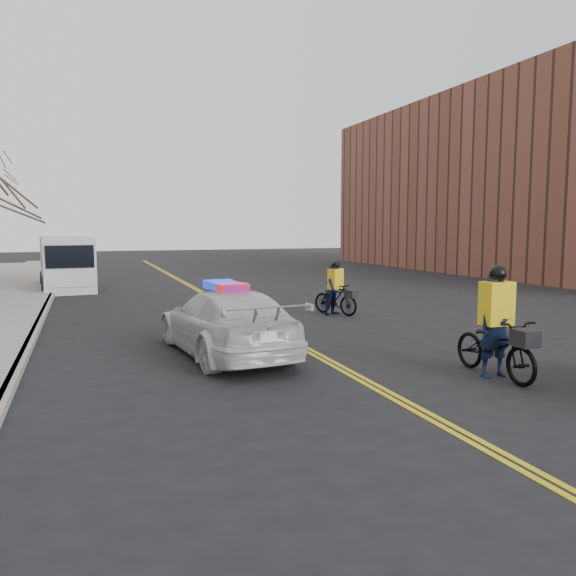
{
  "coord_description": "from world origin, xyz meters",
  "views": [
    {
      "loc": [
        -4.71,
        -10.82,
        2.78
      ],
      "look_at": [
        -0.01,
        2.11,
        1.3
      ],
      "focal_mm": 35.0,
      "sensor_mm": 36.0,
      "label": 1
    }
  ],
  "objects_px": {
    "cyclist_near": "(496,338)",
    "police_cruiser": "(226,322)",
    "cargo_van": "(67,264)",
    "cyclist_far": "(336,293)"
  },
  "relations": [
    {
      "from": "cyclist_near",
      "to": "police_cruiser",
      "type": "bearing_deg",
      "value": 140.88
    },
    {
      "from": "cargo_van",
      "to": "cyclist_near",
      "type": "height_order",
      "value": "cargo_van"
    },
    {
      "from": "cyclist_far",
      "to": "police_cruiser",
      "type": "bearing_deg",
      "value": -163.39
    },
    {
      "from": "cargo_van",
      "to": "cyclist_near",
      "type": "relative_size",
      "value": 2.73
    },
    {
      "from": "police_cruiser",
      "to": "cargo_van",
      "type": "xyz_separation_m",
      "value": [
        -3.63,
        15.36,
        0.44
      ]
    },
    {
      "from": "cyclist_near",
      "to": "cyclist_far",
      "type": "relative_size",
      "value": 1.22
    },
    {
      "from": "cargo_van",
      "to": "cyclist_far",
      "type": "bearing_deg",
      "value": -57.47
    },
    {
      "from": "cyclist_near",
      "to": "cyclist_far",
      "type": "height_order",
      "value": "cyclist_near"
    },
    {
      "from": "police_cruiser",
      "to": "cyclist_near",
      "type": "relative_size",
      "value": 2.41
    },
    {
      "from": "cyclist_near",
      "to": "cyclist_far",
      "type": "distance_m",
      "value": 7.9
    }
  ]
}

